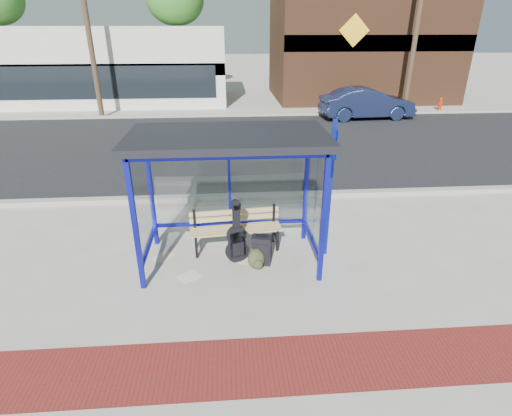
{
  "coord_description": "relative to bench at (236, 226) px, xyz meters",
  "views": [
    {
      "loc": [
        -0.02,
        -6.44,
        4.02
      ],
      "look_at": [
        0.47,
        0.2,
        0.97
      ],
      "focal_mm": 28.0,
      "sensor_mm": 36.0,
      "label": 1
    }
  ],
  "objects": [
    {
      "name": "sign_post",
      "position": [
        1.71,
        -0.34,
        0.99
      ],
      "size": [
        0.13,
        0.32,
        2.6
      ],
      "rotation": [
        0.0,
        0.0,
        -0.16
      ],
      "color": "navy",
      "rests_on": "ground"
    },
    {
      "name": "brick_paver_strip",
      "position": [
        -0.09,
        -3.06,
        -0.46
      ],
      "size": [
        60.0,
        1.0,
        0.01
      ],
      "primitive_type": "cube",
      "color": "maroon",
      "rests_on": "ground"
    },
    {
      "name": "newspaper_a",
      "position": [
        -1.39,
        -0.26,
        -0.47
      ],
      "size": [
        0.45,
        0.47,
        0.01
      ],
      "primitive_type": "cube",
      "rotation": [
        0.0,
        0.0,
        0.95
      ],
      "color": "white",
      "rests_on": "ground"
    },
    {
      "name": "newspaper_b",
      "position": [
        -0.85,
        -0.96,
        -0.47
      ],
      "size": [
        0.45,
        0.44,
        0.01
      ],
      "primitive_type": "cube",
      "rotation": [
        0.0,
        0.0,
        0.62
      ],
      "color": "white",
      "rests_on": "ground"
    },
    {
      "name": "utility_pole_west",
      "position": [
        -6.09,
        12.94,
        3.64
      ],
      "size": [
        1.6,
        0.24,
        8.0
      ],
      "color": "#4C3826",
      "rests_on": "ground"
    },
    {
      "name": "ground",
      "position": [
        -0.09,
        -0.46,
        -0.47
      ],
      "size": [
        120.0,
        120.0,
        0.0
      ],
      "primitive_type": "plane",
      "color": "#B2ADA0",
      "rests_on": "ground"
    },
    {
      "name": "storefront_brown",
      "position": [
        7.91,
        18.03,
        2.73
      ],
      "size": [
        10.0,
        7.08,
        6.4
      ],
      "color": "#59331E",
      "rests_on": "ground"
    },
    {
      "name": "utility_pole_east",
      "position": [
        8.91,
        12.94,
        3.64
      ],
      "size": [
        1.6,
        0.24,
        8.0
      ],
      "color": "#4C3826",
      "rests_on": "ground"
    },
    {
      "name": "far_sidewalk",
      "position": [
        -0.09,
        14.54,
        -0.47
      ],
      "size": [
        60.0,
        4.0,
        0.01
      ],
      "primitive_type": "cube",
      "color": "#B2ADA0",
      "rests_on": "ground"
    },
    {
      "name": "bench",
      "position": [
        0.0,
        0.0,
        0.0
      ],
      "size": [
        1.79,
        0.58,
        0.83
      ],
      "rotation": [
        0.0,
        0.0,
        0.09
      ],
      "color": "black",
      "rests_on": "ground"
    },
    {
      "name": "parked_car",
      "position": [
        6.48,
        11.68,
        0.24
      ],
      "size": [
        4.39,
        1.77,
        1.42
      ],
      "primitive_type": "imported",
      "rotation": [
        0.0,
        0.0,
        1.63
      ],
      "color": "#161E3F",
      "rests_on": "ground"
    },
    {
      "name": "tree_mid",
      "position": [
        -3.09,
        21.54,
        4.98
      ],
      "size": [
        3.6,
        3.6,
        7.03
      ],
      "color": "#4C3826",
      "rests_on": "ground"
    },
    {
      "name": "fire_hydrant",
      "position": [
        10.97,
        13.36,
        -0.11
      ],
      "size": [
        0.3,
        0.2,
        0.66
      ],
      "rotation": [
        0.0,
        0.0,
        0.34
      ],
      "color": "#B9230D",
      "rests_on": "ground"
    },
    {
      "name": "tree_right",
      "position": [
        12.41,
        21.54,
        4.98
      ],
      "size": [
        3.6,
        3.6,
        7.03
      ],
      "color": "#4C3826",
      "rests_on": "ground"
    },
    {
      "name": "bus_shelter",
      "position": [
        -0.09,
        -0.39,
        1.6
      ],
      "size": [
        3.3,
        1.8,
        2.42
      ],
      "color": "#0E119E",
      "rests_on": "ground"
    },
    {
      "name": "newspaper_c",
      "position": [
        0.11,
        -0.47,
        -0.47
      ],
      "size": [
        0.44,
        0.41,
        0.01
      ],
      "primitive_type": "cube",
      "rotation": [
        0.0,
        0.0,
        2.64
      ],
      "color": "white",
      "rests_on": "ground"
    },
    {
      "name": "suitcase",
      "position": [
        0.45,
        -0.61,
        -0.19
      ],
      "size": [
        0.39,
        0.3,
        0.61
      ],
      "rotation": [
        0.0,
        0.0,
        -0.24
      ],
      "color": "black",
      "rests_on": "ground"
    },
    {
      "name": "storefront_white",
      "position": [
        -9.09,
        17.52,
        1.53
      ],
      "size": [
        18.0,
        6.04,
        4.0
      ],
      "color": "silver",
      "rests_on": "ground"
    },
    {
      "name": "curb_near",
      "position": [
        -0.09,
        2.44,
        -0.41
      ],
      "size": [
        60.0,
        0.25,
        0.12
      ],
      "primitive_type": "cube",
      "color": "gray",
      "rests_on": "ground"
    },
    {
      "name": "curb_far",
      "position": [
        -0.09,
        12.64,
        -0.41
      ],
      "size": [
        60.0,
        0.25,
        0.12
      ],
      "primitive_type": "cube",
      "color": "gray",
      "rests_on": "ground"
    },
    {
      "name": "guitar_bag",
      "position": [
        0.01,
        -0.49,
        -0.04
      ],
      "size": [
        0.44,
        0.27,
        1.17
      ],
      "rotation": [
        0.0,
        0.0,
        0.37
      ],
      "color": "black",
      "rests_on": "ground"
    },
    {
      "name": "backpack",
      "position": [
        0.35,
        -0.77,
        -0.29
      ],
      "size": [
        0.36,
        0.34,
        0.37
      ],
      "rotation": [
        0.0,
        0.0,
        0.27
      ],
      "color": "#2E301A",
      "rests_on": "ground"
    },
    {
      "name": "street_asphalt",
      "position": [
        -0.09,
        7.54,
        -0.47
      ],
      "size": [
        60.0,
        10.0,
        0.0
      ],
      "primitive_type": "cube",
      "color": "black",
      "rests_on": "ground"
    }
  ]
}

